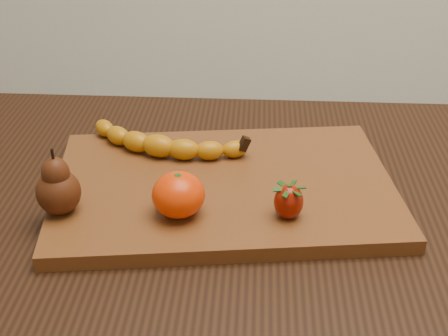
# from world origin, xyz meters

# --- Properties ---
(table) EXTENTS (1.00, 0.70, 0.76)m
(table) POSITION_xyz_m (0.00, 0.00, 0.66)
(table) COLOR black
(table) RESTS_ON ground
(cutting_board) EXTENTS (0.49, 0.36, 0.02)m
(cutting_board) POSITION_xyz_m (0.10, 0.04, 0.77)
(cutting_board) COLOR brown
(cutting_board) RESTS_ON table
(banana) EXTENTS (0.21, 0.11, 0.03)m
(banana) POSITION_xyz_m (0.00, 0.10, 0.80)
(banana) COLOR #C37A09
(banana) RESTS_ON cutting_board
(pear) EXTENTS (0.06, 0.06, 0.09)m
(pear) POSITION_xyz_m (-0.10, -0.05, 0.82)
(pear) COLOR #481E0B
(pear) RESTS_ON cutting_board
(mandarin) EXTENTS (0.08, 0.08, 0.06)m
(mandarin) POSITION_xyz_m (0.05, -0.04, 0.81)
(mandarin) COLOR #EE3502
(mandarin) RESTS_ON cutting_board
(strawberry) EXTENTS (0.04, 0.04, 0.05)m
(strawberry) POSITION_xyz_m (0.18, -0.04, 0.80)
(strawberry) COLOR #891203
(strawberry) RESTS_ON cutting_board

